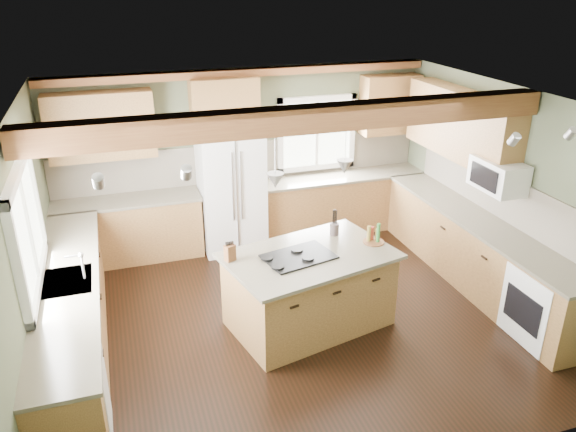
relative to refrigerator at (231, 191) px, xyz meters
name	(u,v)px	position (x,y,z in m)	size (l,w,h in m)	color
floor	(297,317)	(0.30, -2.12, -0.90)	(5.60, 5.60, 0.00)	black
ceiling	(299,103)	(0.30, -2.12, 1.70)	(5.60, 5.60, 0.00)	silver
wall_back	(244,155)	(0.30, 0.38, 0.40)	(5.60, 5.60, 0.00)	#4C543B
wall_left	(27,254)	(-2.50, -2.12, 0.40)	(5.00, 5.00, 0.00)	#4C543B
wall_right	(508,191)	(3.10, -2.12, 0.40)	(5.00, 5.00, 0.00)	#4C543B
ceiling_beam	(304,119)	(0.30, -2.29, 1.57)	(5.55, 0.26, 0.26)	brown
soffit_trim	(243,73)	(0.30, 0.28, 1.64)	(5.55, 0.20, 0.10)	brown
backsplash_back	(245,161)	(0.30, 0.36, 0.31)	(5.58, 0.03, 0.58)	brown
backsplash_right	(503,196)	(3.08, -2.07, 0.31)	(0.03, 3.70, 0.58)	brown
base_cab_back_left	(130,230)	(-1.49, 0.08, -0.46)	(2.02, 0.60, 0.88)	brown
counter_back_left	(126,200)	(-1.49, 0.08, 0.00)	(2.06, 0.64, 0.04)	#484234
base_cab_back_right	(341,204)	(1.79, 0.08, -0.46)	(2.62, 0.60, 0.88)	brown
counter_back_right	(342,176)	(1.79, 0.08, 0.00)	(2.66, 0.64, 0.04)	#484234
base_cab_left	(73,320)	(-2.20, -2.07, -0.46)	(0.60, 3.70, 0.88)	brown
counter_left	(67,282)	(-2.20, -2.07, 0.00)	(0.64, 3.74, 0.04)	#484234
base_cab_right	(476,253)	(2.80, -2.07, -0.46)	(0.60, 3.70, 0.88)	brown
counter_right	(481,221)	(2.80, -2.07, 0.00)	(0.64, 3.74, 0.04)	#484234
upper_cab_back_left	(101,126)	(-1.69, 0.21, 1.05)	(1.40, 0.35, 0.90)	brown
upper_cab_over_fridge	(224,103)	(0.00, 0.21, 1.25)	(0.96, 0.35, 0.70)	brown
upper_cab_right	(461,125)	(2.92, -1.22, 1.05)	(0.35, 2.20, 0.90)	brown
upper_cab_back_corner	(390,105)	(2.60, 0.21, 1.05)	(0.90, 0.35, 0.90)	brown
window_left	(25,229)	(-2.48, -2.07, 0.65)	(0.04, 1.60, 1.05)	white
window_back	(316,133)	(1.45, 0.36, 0.65)	(1.10, 0.04, 1.00)	white
sink	(66,282)	(-2.20, -2.07, 0.01)	(0.50, 0.65, 0.03)	#262628
faucet	(83,267)	(-2.02, -2.07, 0.15)	(0.02, 0.02, 0.28)	#B2B2B7
dishwasher	(71,402)	(-2.19, -3.37, -0.47)	(0.60, 0.60, 0.84)	white
oven	(545,305)	(2.79, -3.37, -0.47)	(0.60, 0.72, 0.84)	white
microwave	(498,175)	(2.88, -2.17, 0.65)	(0.40, 0.70, 0.38)	white
pendant_left	(275,181)	(-0.04, -2.39, 0.98)	(0.18, 0.18, 0.16)	#B2B2B7
pendant_right	(345,167)	(0.81, -2.19, 0.98)	(0.18, 0.18, 0.16)	#B2B2B7
refrigerator	(231,191)	(0.00, 0.00, 0.00)	(0.90, 0.74, 1.80)	white
island	(309,291)	(0.39, -2.29, -0.46)	(1.74, 1.07, 0.88)	brown
island_top	(310,256)	(0.39, -2.29, 0.00)	(1.86, 1.18, 0.04)	#484234
cooktop	(299,257)	(0.25, -2.32, 0.03)	(0.76, 0.50, 0.02)	black
knife_block	(230,253)	(-0.50, -2.15, 0.11)	(0.11, 0.08, 0.19)	#58301A
utensil_crock	(334,229)	(0.85, -1.89, 0.09)	(0.11, 0.11, 0.15)	#453D37
bottle_tray	(374,234)	(1.20, -2.24, 0.14)	(0.25, 0.25, 0.23)	brown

